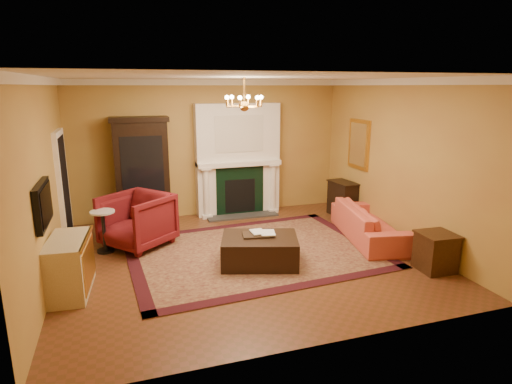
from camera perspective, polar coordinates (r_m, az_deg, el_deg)
name	(u,v)px	position (r m, az deg, el deg)	size (l,w,h in m)	color
floor	(245,257)	(7.47, -1.44, -8.68)	(6.00, 5.50, 0.02)	brown
ceiling	(244,76)	(6.90, -1.60, 15.16)	(6.00, 5.50, 0.02)	white
wall_back	(210,149)	(9.67, -6.18, 5.76)	(6.00, 0.02, 3.00)	gold
wall_front	(320,220)	(4.53, 8.47, -3.73)	(6.00, 0.02, 3.00)	gold
wall_left	(43,184)	(6.84, -26.49, 0.96)	(0.02, 5.50, 3.00)	gold
wall_right	(400,162)	(8.38, 18.68, 3.84)	(0.02, 5.50, 3.00)	gold
fireplace	(238,162)	(9.68, -2.42, 4.00)	(1.90, 0.70, 2.50)	white
crown_molding	(229,82)	(7.82, -3.64, 14.48)	(6.00, 5.50, 0.12)	white
doorway	(64,188)	(8.57, -24.25, 0.45)	(0.08, 1.05, 2.10)	white
tv_panel	(43,204)	(6.28, -26.51, -1.49)	(0.09, 0.95, 0.58)	black
gilt_mirror	(359,144)	(9.48, 13.54, 6.21)	(0.06, 0.76, 1.05)	gold
chandelier	(244,103)	(6.90, -1.57, 11.82)	(0.63, 0.55, 0.53)	#C38735
oriental_rug	(254,252)	(7.64, -0.29, -7.98)	(4.26, 3.20, 0.02)	#3F0D14
china_cabinet	(142,174)	(9.29, -14.92, 2.40)	(1.08, 0.49, 2.16)	black
wingback_armchair	(137,218)	(8.04, -15.59, -3.36)	(1.05, 0.99, 1.08)	maroon
pedestal_table	(104,228)	(7.98, -19.64, -4.58)	(0.42, 0.42, 0.75)	black
commode	(69,266)	(6.65, -23.62, -9.02)	(0.51, 1.07, 0.80)	beige
coral_sofa	(370,218)	(8.43, 14.92, -3.33)	(2.19, 0.64, 0.86)	#CF5241
end_table	(436,253)	(7.41, 22.84, -7.48)	(0.51, 0.51, 0.59)	#38210F
console_table	(343,199)	(9.83, 11.48, -0.98)	(0.39, 0.68, 0.76)	black
leather_ottoman	(260,250)	(7.08, 0.49, -7.75)	(1.22, 0.89, 0.46)	black
ottoman_tray	(256,235)	(7.06, -0.02, -5.73)	(0.43, 0.34, 0.03)	black
book_a	(252,225)	(7.03, -0.59, -4.45)	(0.22, 0.03, 0.29)	gray
book_b	(261,225)	(7.01, 0.65, -4.38)	(0.23, 0.02, 0.32)	gray
topiary_left	(212,151)	(9.45, -5.93, 5.52)	(0.18, 0.18, 0.48)	gray
topiary_right	(261,149)	(9.75, 0.67, 5.79)	(0.17, 0.17, 0.46)	gray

